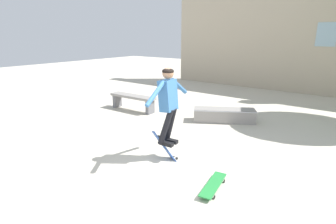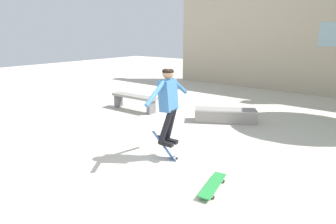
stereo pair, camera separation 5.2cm
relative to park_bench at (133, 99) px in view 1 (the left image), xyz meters
The scene contains 7 objects.
ground_plane 4.73m from the park_bench, 39.93° to the right, with size 40.00×40.00×0.00m, color beige.
building_backdrop 7.59m from the park_bench, 59.99° to the left, with size 12.36×0.52×6.14m.
park_bench is the anchor object (origin of this frame).
skate_ledge 3.00m from the park_bench, 13.65° to the left, with size 1.72×1.29×0.37m.
skater 3.82m from the park_bench, 35.01° to the right, with size 0.34×1.36×1.50m.
skateboard_flipping 3.71m from the park_bench, 35.69° to the right, with size 0.64×0.36×0.77m.
skateboard_resting 4.98m from the park_bench, 30.84° to the right, with size 0.33×0.85×0.08m.
Camera 1 is at (2.30, -2.93, 2.38)m, focal length 28.00 mm.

